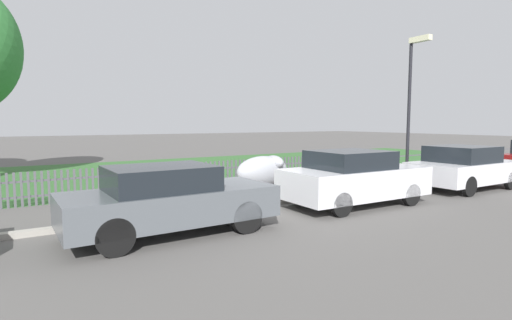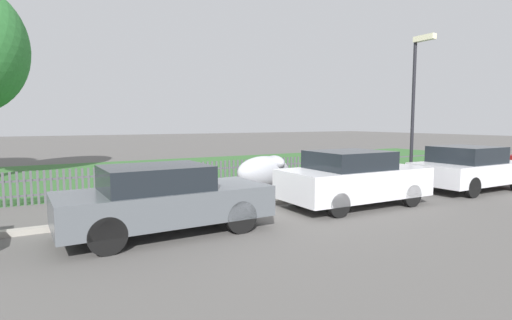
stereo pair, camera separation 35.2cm
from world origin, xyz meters
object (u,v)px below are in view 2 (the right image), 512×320
Objects in this scene: covered_motorcycle at (265,171)px; street_lamp at (416,91)px; parked_car_red_compact at (353,178)px; parked_car_navy_estate at (164,199)px; parked_car_white_van at (468,168)px.

street_lamp reaches higher than covered_motorcycle.
street_lamp is (4.16, 1.49, 2.49)m from parked_car_red_compact.
covered_motorcycle is at bearing 164.29° from street_lamp.
parked_car_red_compact reaches higher than parked_car_navy_estate.
parked_car_white_van reaches higher than parked_car_navy_estate.
parked_car_red_compact reaches higher than parked_car_white_van.
street_lamp reaches higher than parked_car_white_van.
parked_car_white_van is at bearing -63.95° from street_lamp.
parked_car_navy_estate is 0.82× the size of street_lamp.
street_lamp is (5.10, -1.43, 2.54)m from covered_motorcycle.
parked_car_navy_estate is 1.08× the size of parked_car_white_van.
parked_car_red_compact is (5.05, 0.12, 0.03)m from parked_car_navy_estate.
parked_car_white_van is 0.76× the size of street_lamp.
street_lamp reaches higher than parked_car_red_compact.
parked_car_navy_estate is 2.16× the size of covered_motorcycle.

